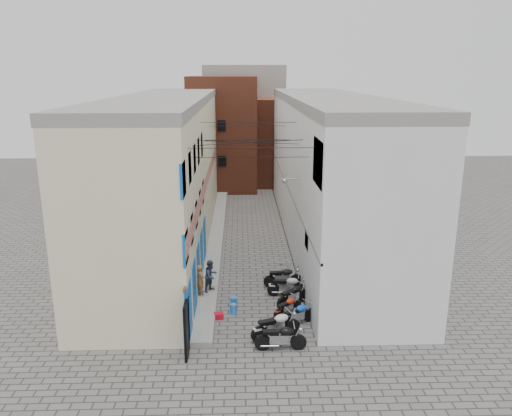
{
  "coord_description": "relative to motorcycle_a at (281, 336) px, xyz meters",
  "views": [
    {
      "loc": [
        -0.47,
        -17.25,
        10.34
      ],
      "look_at": [
        0.4,
        9.62,
        3.0
      ],
      "focal_mm": 35.0,
      "sensor_mm": 36.0,
      "label": 1
    }
  ],
  "objects": [
    {
      "name": "water_jug_near",
      "position": [
        -1.85,
        3.04,
        -0.35
      ],
      "size": [
        0.37,
        0.37,
        0.46
      ],
      "primitive_type": "cylinder",
      "rotation": [
        0.0,
        0.0,
        0.29
      ],
      "color": "blue",
      "rests_on": "ground"
    },
    {
      "name": "motorcycle_c",
      "position": [
        0.88,
        1.89,
        -0.04
      ],
      "size": [
        1.89,
        1.5,
        1.08
      ],
      "primitive_type": null,
      "rotation": [
        0.0,
        0.0,
        -1.0
      ],
      "color": "blue",
      "rests_on": "ground"
    },
    {
      "name": "motorcycle_e",
      "position": [
        0.88,
        3.8,
        -0.04
      ],
      "size": [
        1.85,
        1.57,
        1.08
      ],
      "primitive_type": null,
      "rotation": [
        0.0,
        0.0,
        -0.94
      ],
      "color": "black",
      "rests_on": "ground"
    },
    {
      "name": "building_far_brick_left",
      "position": [
        -3.02,
        28.19,
        4.42
      ],
      "size": [
        6.0,
        6.0,
        10.0
      ],
      "primitive_type": "cube",
      "color": "brown",
      "rests_on": "ground"
    },
    {
      "name": "motorcycle_b",
      "position": [
        -0.11,
        0.85,
        0.04
      ],
      "size": [
        2.25,
        1.42,
        1.25
      ],
      "primitive_type": null,
      "rotation": [
        0.0,
        0.0,
        -1.2
      ],
      "color": "silver",
      "rests_on": "ground"
    },
    {
      "name": "person_b",
      "position": [
        -2.92,
        4.95,
        0.44
      ],
      "size": [
        0.92,
        0.94,
        1.53
      ],
      "primitive_type": "imported",
      "rotation": [
        0.0,
        0.0,
        0.88
      ],
      "color": "#2E3745",
      "rests_on": "plinth"
    },
    {
      "name": "building_far_brick_right",
      "position": [
        1.98,
        30.19,
        3.42
      ],
      "size": [
        5.0,
        6.0,
        8.0
      ],
      "primitive_type": "cube",
      "color": "brown",
      "rests_on": "ground"
    },
    {
      "name": "building_right",
      "position": [
        3.97,
        13.19,
        3.92
      ],
      "size": [
        5.94,
        26.0,
        9.0
      ],
      "color": "white",
      "rests_on": "ground"
    },
    {
      "name": "plinth",
      "position": [
        -3.07,
        13.19,
        -0.46
      ],
      "size": [
        0.9,
        26.0,
        0.25
      ],
      "primitive_type": "cube",
      "color": "gray",
      "rests_on": "ground"
    },
    {
      "name": "motorcycle_a",
      "position": [
        0.0,
        0.0,
        0.0
      ],
      "size": [
        2.01,
        0.66,
        1.16
      ],
      "primitive_type": null,
      "rotation": [
        0.0,
        0.0,
        -1.58
      ],
      "color": "black",
      "rests_on": "ground"
    },
    {
      "name": "red_crate",
      "position": [
        -2.49,
        2.6,
        -0.45
      ],
      "size": [
        0.44,
        0.35,
        0.26
      ],
      "primitive_type": "cube",
      "rotation": [
        0.0,
        0.0,
        0.11
      ],
      "color": "red",
      "rests_on": "ground"
    },
    {
      "name": "ground",
      "position": [
        -1.02,
        0.19,
        -0.58
      ],
      "size": [
        90.0,
        90.0,
        0.0
      ],
      "primitive_type": "plane",
      "color": "#595654",
      "rests_on": "ground"
    },
    {
      "name": "motorcycle_d",
      "position": [
        0.53,
        2.73,
        -0.09
      ],
      "size": [
        1.6,
        1.52,
        0.97
      ],
      "primitive_type": null,
      "rotation": [
        0.0,
        0.0,
        -0.84
      ],
      "color": "#B6250D",
      "rests_on": "ground"
    },
    {
      "name": "far_shopfront",
      "position": [
        -1.02,
        25.39,
        0.62
      ],
      "size": [
        2.0,
        0.3,
        2.4
      ],
      "primitive_type": "cube",
      "color": "black",
      "rests_on": "ground"
    },
    {
      "name": "person_a",
      "position": [
        -3.37,
        4.49,
        0.42
      ],
      "size": [
        0.53,
        0.64,
        1.5
      ],
      "primitive_type": "imported",
      "rotation": [
        0.0,
        0.0,
        1.93
      ],
      "color": "brown",
      "rests_on": "plinth"
    },
    {
      "name": "motorcycle_g",
      "position": [
        0.59,
        5.86,
        -0.02
      ],
      "size": [
        2.0,
        0.79,
        1.13
      ],
      "primitive_type": null,
      "rotation": [
        0.0,
        0.0,
        -1.48
      ],
      "color": "black",
      "rests_on": "ground"
    },
    {
      "name": "overhead_wires",
      "position": [
        -1.02,
        7.83,
        6.54
      ],
      "size": [
        5.8,
        13.02,
        1.32
      ],
      "color": "black",
      "rests_on": "ground"
    },
    {
      "name": "building_left",
      "position": [
        -6.0,
        13.14,
        3.92
      ],
      "size": [
        5.1,
        27.0,
        9.0
      ],
      "color": "beige",
      "rests_on": "ground"
    },
    {
      "name": "motorcycle_f",
      "position": [
        0.73,
        4.76,
        -0.01
      ],
      "size": [
        2.02,
        0.79,
        1.14
      ],
      "primitive_type": null,
      "rotation": [
        0.0,
        0.0,
        -1.66
      ],
      "color": "#A5A6AA",
      "rests_on": "ground"
    },
    {
      "name": "water_jug_far",
      "position": [
        -1.83,
        3.62,
        -0.32
      ],
      "size": [
        0.43,
        0.43,
        0.52
      ],
      "primitive_type": "cylinder",
      "rotation": [
        0.0,
        0.0,
        0.38
      ],
      "color": "#2364B2",
      "rests_on": "ground"
    },
    {
      "name": "building_far_concrete",
      "position": [
        -1.02,
        34.19,
        4.92
      ],
      "size": [
        8.0,
        5.0,
        11.0
      ],
      "primitive_type": "cube",
      "color": "gray",
      "rests_on": "ground"
    }
  ]
}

